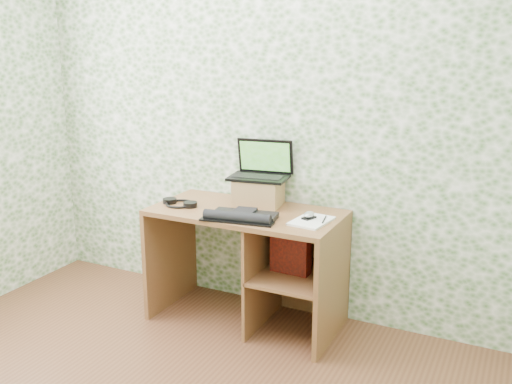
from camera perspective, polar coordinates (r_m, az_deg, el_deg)
The scene contains 10 objects.
wall_back at distance 3.73m, azimuth 1.15°, elevation 7.51°, with size 3.50×3.50×0.00m, color white.
desk at distance 3.65m, azimuth 0.32°, elevation -5.94°, with size 1.20×0.60×0.75m.
riser at distance 3.66m, azimuth 0.26°, elevation -0.01°, with size 0.29×0.24×0.17m, color #926741.
laptop at distance 3.66m, azimuth 0.53°, elevation 2.33°, with size 0.40×0.31×0.25m.
keyboard at distance 3.39m, azimuth -1.47°, elevation -2.41°, with size 0.45×0.29×0.06m.
headphones at distance 3.72m, azimuth -7.62°, elevation -1.12°, with size 0.26×0.20×0.03m.
notepad at distance 3.36m, azimuth 5.57°, elevation -2.90°, with size 0.19×0.27×0.01m, color white.
mouse at distance 3.38m, azimuth 5.31°, elevation -2.40°, with size 0.06×0.09×0.03m, color silver.
pen at distance 3.36m, azimuth 6.84°, elevation -2.73°, with size 0.01×0.01×0.14m, color black.
red_box at distance 3.52m, azimuth 3.48°, elevation -5.80°, with size 0.25×0.08×0.30m, color maroon.
Camera 1 is at (1.57, -1.60, 1.78)m, focal length 40.00 mm.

